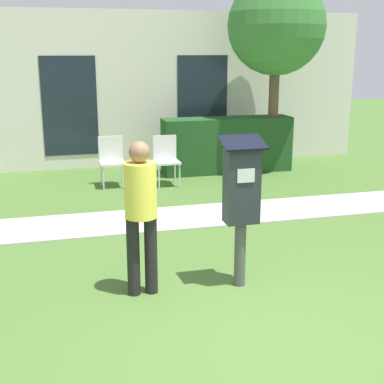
{
  "coord_description": "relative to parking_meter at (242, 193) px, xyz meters",
  "views": [
    {
      "loc": [
        -1.77,
        -3.79,
        2.43
      ],
      "look_at": [
        -0.46,
        1.18,
        1.05
      ],
      "focal_mm": 50.0,
      "sensor_mm": 36.0,
      "label": 1
    }
  ],
  "objects": [
    {
      "name": "tree",
      "position": [
        2.5,
        5.08,
        1.83
      ],
      "size": [
        1.9,
        1.9,
        3.82
      ],
      "color": "brown",
      "rests_on": "ground"
    },
    {
      "name": "sidewalk",
      "position": [
        -0.05,
        2.42,
        -1.01
      ],
      "size": [
        12.0,
        1.1,
        0.02
      ],
      "color": "#B7B2A8",
      "rests_on": "ground"
    },
    {
      "name": "hedge_row",
      "position": [
        1.58,
        5.21,
        -0.47
      ],
      "size": [
        2.62,
        0.6,
        1.1
      ],
      "color": "#1E471E",
      "rests_on": "ground"
    },
    {
      "name": "ground_plane",
      "position": [
        -0.05,
        -1.15,
        -1.02
      ],
      "size": [
        40.0,
        40.0,
        0.0
      ],
      "primitive_type": "plane",
      "color": "#476B2D"
    },
    {
      "name": "outdoor_chair_middle",
      "position": [
        0.16,
        4.47,
        -0.49
      ],
      "size": [
        0.44,
        0.44,
        0.9
      ],
      "rotation": [
        0.0,
        0.0,
        -0.3
      ],
      "color": "silver",
      "rests_on": "ground"
    },
    {
      "name": "parking_meter",
      "position": [
        0.0,
        0.0,
        0.0
      ],
      "size": [
        0.44,
        0.31,
        1.59
      ],
      "color": "#4C4C4C",
      "rests_on": "ground"
    },
    {
      "name": "building_facade",
      "position": [
        -0.05,
        6.37,
        0.58
      ],
      "size": [
        10.0,
        0.26,
        3.2
      ],
      "color": "silver",
      "rests_on": "ground"
    },
    {
      "name": "person_standing",
      "position": [
        -1.03,
        0.06,
        -0.09
      ],
      "size": [
        0.32,
        0.32,
        1.58
      ],
      "rotation": [
        0.0,
        0.0,
        0.22
      ],
      "color": "black",
      "rests_on": "ground"
    },
    {
      "name": "outdoor_chair_left",
      "position": [
        -0.82,
        4.63,
        -0.49
      ],
      "size": [
        0.44,
        0.44,
        0.9
      ],
      "rotation": [
        0.0,
        0.0,
        -0.18
      ],
      "color": "silver",
      "rests_on": "ground"
    }
  ]
}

